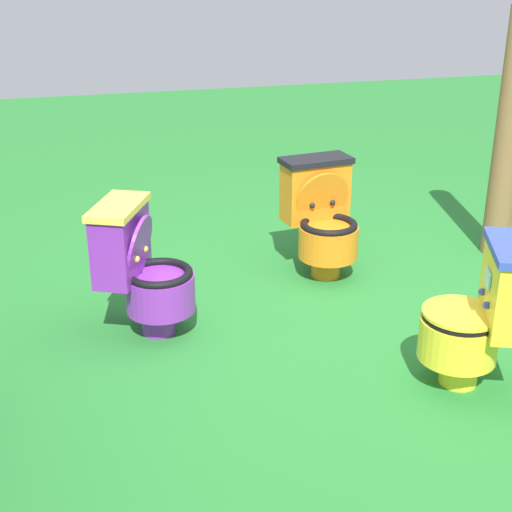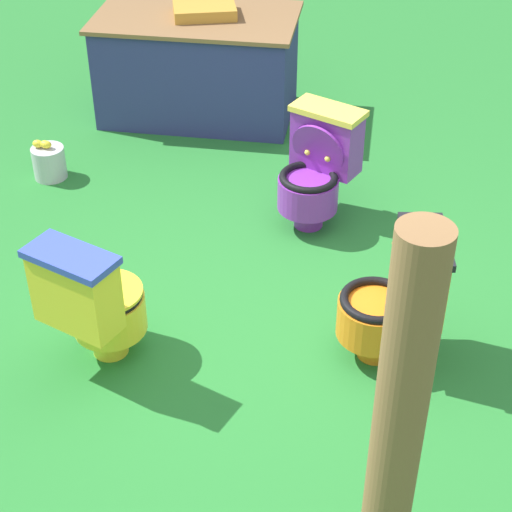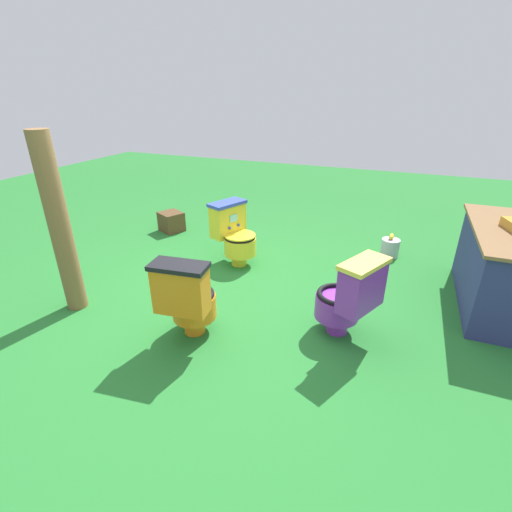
% 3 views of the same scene
% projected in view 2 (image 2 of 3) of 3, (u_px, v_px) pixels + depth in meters
% --- Properties ---
extents(ground, '(14.00, 14.00, 0.00)m').
position_uv_depth(ground, '(271.00, 338.00, 4.46)').
color(ground, '#26752D').
extents(toilet_purple, '(0.57, 0.62, 0.73)m').
position_uv_depth(toilet_purple, '(317.00, 168.00, 5.15)').
color(toilet_purple, purple).
rests_on(toilet_purple, ground).
extents(toilet_orange, '(0.54, 0.46, 0.73)m').
position_uv_depth(toilet_orange, '(395.00, 297.00, 4.14)').
color(toilet_orange, orange).
rests_on(toilet_orange, ground).
extents(toilet_yellow, '(0.56, 0.61, 0.73)m').
position_uv_depth(toilet_yellow, '(94.00, 302.00, 4.11)').
color(toilet_yellow, yellow).
rests_on(toilet_yellow, ground).
extents(vendor_table, '(1.46, 0.86, 0.85)m').
position_uv_depth(vendor_table, '(198.00, 65.00, 6.34)').
color(vendor_table, navy).
rests_on(vendor_table, ground).
extents(wooden_post, '(0.18, 0.18, 1.62)m').
position_uv_depth(wooden_post, '(398.00, 426.00, 2.88)').
color(wooden_post, brown).
rests_on(wooden_post, ground).
extents(lemon_bucket, '(0.22, 0.22, 0.28)m').
position_uv_depth(lemon_bucket, '(49.00, 162.00, 5.72)').
color(lemon_bucket, '#B7B7BF').
rests_on(lemon_bucket, ground).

